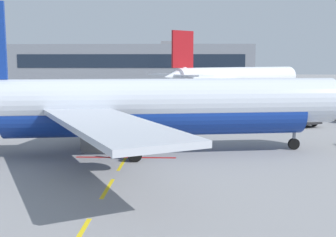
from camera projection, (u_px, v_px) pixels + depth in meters
The scene contains 6 objects.
ground at pixel (328, 125), 50.55m from camera, with size 400.00×400.00×0.00m, color gray.
apron_paint_markings at pixel (143, 129), 47.46m from camera, with size 8.00×93.95×0.01m.
airliner_foreground at pixel (150, 106), 34.56m from camera, with size 34.78×34.23×12.20m.
airliner_mid_left at pixel (237, 79), 81.43m from camera, with size 31.92×29.51×12.81m.
fuel_service_truck at pixel (295, 111), 50.73m from camera, with size 5.45×7.30×3.14m.
terminal_satellite at pixel (134, 63), 171.09m from camera, with size 93.35×27.58×15.69m.
Camera 1 is at (22.52, -10.64, 7.60)m, focal length 44.93 mm.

